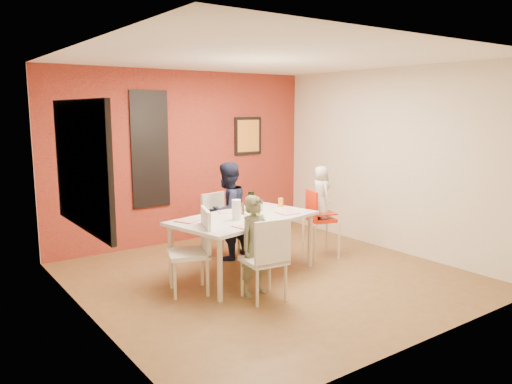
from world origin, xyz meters
TOP-DOWN VIEW (x-y plane):
  - ground at (0.00, 0.00)m, footprint 4.50×4.50m
  - ceiling at (0.00, 0.00)m, footprint 4.50×4.50m
  - wall_back at (0.00, 2.25)m, footprint 4.50×0.02m
  - wall_front at (0.00, -2.25)m, footprint 4.50×0.02m
  - wall_left at (-2.25, 0.00)m, footprint 0.02×4.50m
  - wall_right at (2.25, 0.00)m, footprint 0.02×4.50m
  - brick_accent_wall at (0.00, 2.23)m, footprint 4.50×0.02m
  - picture_window_frame at (-2.22, 0.20)m, footprint 0.05×1.70m
  - picture_window_pane at (-2.21, 0.20)m, footprint 0.02×1.55m
  - glassblock_strip at (-0.60, 2.21)m, footprint 0.55×0.03m
  - glassblock_surround at (-0.60, 2.21)m, footprint 0.60×0.03m
  - art_print_frame at (1.20, 2.21)m, footprint 0.54×0.03m
  - art_print_canvas at (1.20, 2.19)m, footprint 0.44×0.01m
  - dining_table at (-0.22, 0.25)m, footprint 2.01×1.38m
  - chair_near at (-0.52, -0.63)m, footprint 0.49×0.49m
  - chair_far at (-0.02, 1.22)m, footprint 0.48×0.48m
  - chair_left at (-1.01, 0.08)m, footprint 0.58×0.58m
  - high_chair at (1.07, 0.27)m, footprint 0.50×0.50m
  - child_near at (-0.51, -0.39)m, footprint 0.45×0.33m
  - child_far at (-0.00, 0.98)m, footprint 0.79×0.69m
  - toddler at (1.10, 0.26)m, footprint 0.31×0.40m
  - plate_near_left at (-0.52, -0.21)m, footprint 0.26×0.26m
  - plate_far_mid at (-0.26, 0.61)m, footprint 0.26×0.26m
  - plate_near_right at (0.35, 0.08)m, footprint 0.26×0.26m
  - plate_far_left at (-0.92, 0.43)m, footprint 0.32×0.32m
  - salad_bowl_a at (-0.14, 0.13)m, footprint 0.27×0.27m
  - salad_bowl_b at (0.11, 0.51)m, footprint 0.30×0.30m
  - wine_bottle at (-0.08, 0.30)m, footprint 0.08×0.08m
  - wine_glass_a at (-0.16, 0.08)m, footprint 0.08×0.08m
  - wine_glass_b at (0.05, 0.28)m, footprint 0.07×0.07m
  - paper_towel_roll at (-0.40, 0.15)m, footprint 0.11×0.11m
  - condiment_red at (-0.09, 0.23)m, footprint 0.04×0.04m
  - condiment_green at (-0.04, 0.26)m, footprint 0.04×0.04m
  - condiment_brown at (-0.16, 0.37)m, footprint 0.04×0.04m
  - sippy_cup at (0.55, 0.48)m, footprint 0.07×0.07m

SIDE VIEW (x-z plane):
  - ground at x=0.00m, z-range 0.00..0.00m
  - chair_far at x=-0.02m, z-range 0.05..0.95m
  - chair_near at x=-0.52m, z-range 0.06..0.99m
  - chair_left at x=-1.01m, z-range 0.06..1.03m
  - child_near at x=-0.51m, z-range 0.00..1.15m
  - high_chair at x=1.07m, z-range 0.10..1.07m
  - child_far at x=0.00m, z-range 0.00..1.38m
  - dining_table at x=-0.22m, z-range 0.31..1.08m
  - plate_far_mid at x=-0.26m, z-range 0.76..0.78m
  - plate_near_left at x=-0.52m, z-range 0.76..0.78m
  - plate_near_right at x=0.35m, z-range 0.76..0.78m
  - plate_far_left at x=-0.92m, z-range 0.76..0.78m
  - salad_bowl_b at x=0.11m, z-range 0.76..0.82m
  - salad_bowl_a at x=-0.14m, z-range 0.76..0.82m
  - sippy_cup at x=0.55m, z-range 0.76..0.88m
  - condiment_red at x=-0.09m, z-range 0.76..0.90m
  - condiment_brown at x=-0.16m, z-range 0.76..0.91m
  - condiment_green at x=-0.04m, z-range 0.76..0.92m
  - wine_glass_b at x=0.05m, z-range 0.76..0.96m
  - wine_glass_a at x=-0.16m, z-range 0.76..0.98m
  - paper_towel_roll at x=-0.40m, z-range 0.76..1.01m
  - wine_bottle at x=-0.08m, z-range 0.76..1.07m
  - toddler at x=1.10m, z-range 0.57..1.32m
  - wall_back at x=0.00m, z-range 0.00..2.70m
  - wall_front at x=0.00m, z-range 0.00..2.70m
  - wall_left at x=-2.25m, z-range 0.00..2.70m
  - wall_right at x=2.25m, z-range 0.00..2.70m
  - brick_accent_wall at x=0.00m, z-range 0.00..2.70m
  - glassblock_strip at x=-0.60m, z-range 0.65..2.35m
  - glassblock_surround at x=-0.60m, z-range 0.62..2.38m
  - picture_window_frame at x=-2.22m, z-range 0.90..2.20m
  - picture_window_pane at x=-2.21m, z-range 0.98..2.12m
  - art_print_frame at x=1.20m, z-range 1.33..1.97m
  - art_print_canvas at x=1.20m, z-range 1.38..1.92m
  - ceiling at x=0.00m, z-range 2.69..2.71m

